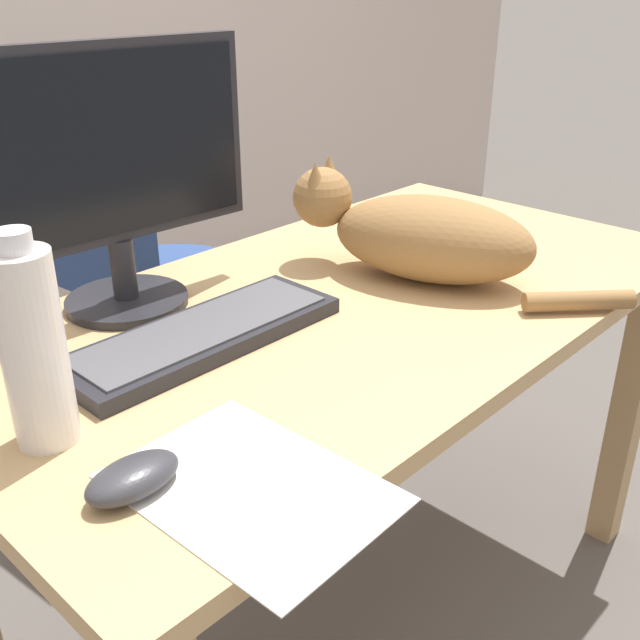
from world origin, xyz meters
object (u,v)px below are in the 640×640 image
office_chair (154,326)px  water_bottle (33,348)px  monitor (112,170)px  keyboard (203,334)px  cat (420,234)px  computer_mouse (133,478)px

office_chair → water_bottle: 1.08m
monitor → keyboard: 0.29m
keyboard → cat: (0.43, -0.08, 0.07)m
office_chair → water_bottle: size_ratio=3.63×
monitor → keyboard: (0.00, -0.20, -0.21)m
computer_mouse → water_bottle: water_bottle is taller
office_chair → computer_mouse: 1.15m
office_chair → cat: 0.87m
keyboard → computer_mouse: (-0.27, -0.22, 0.00)m
cat → water_bottle: water_bottle is taller
water_bottle → monitor: bearing=43.0°
cat → water_bottle: (-0.71, 0.01, 0.04)m
office_chair → computer_mouse: bearing=-124.6°
office_chair → monitor: monitor is taller
monitor → water_bottle: size_ratio=1.85×
monitor → computer_mouse: monitor is taller
office_chair → computer_mouse: size_ratio=8.58×
keyboard → cat: bearing=-10.0°
monitor → keyboard: size_ratio=1.09×
monitor → cat: bearing=-32.4°
monitor → computer_mouse: 0.54m
monitor → computer_mouse: (-0.27, -0.42, -0.21)m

